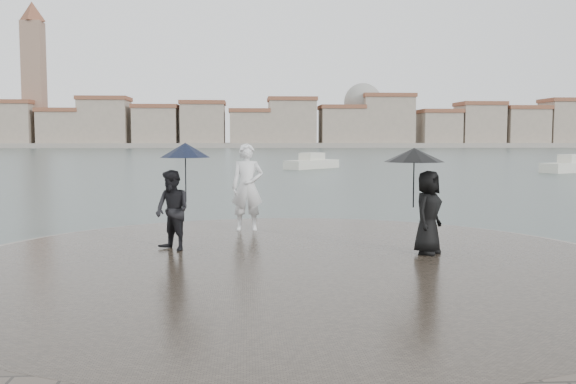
{
  "coord_description": "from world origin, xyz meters",
  "views": [
    {
      "loc": [
        -0.79,
        -7.5,
        2.49
      ],
      "look_at": [
        0.0,
        4.8,
        1.45
      ],
      "focal_mm": 40.0,
      "sensor_mm": 36.0,
      "label": 1
    }
  ],
  "objects": [
    {
      "name": "ground",
      "position": [
        0.0,
        0.0,
        0.0
      ],
      "size": [
        400.0,
        400.0,
        0.0
      ],
      "primitive_type": "plane",
      "color": "#2B3835",
      "rests_on": "ground"
    },
    {
      "name": "boats",
      "position": [
        13.73,
        41.2,
        0.38
      ],
      "size": [
        23.7,
        11.39,
        1.5
      ],
      "color": "beige",
      "rests_on": "ground"
    },
    {
      "name": "quay_tip",
      "position": [
        0.0,
        3.5,
        0.18
      ],
      "size": [
        11.9,
        11.9,
        0.36
      ],
      "primitive_type": "cylinder",
      "color": "#2D261E",
      "rests_on": "ground"
    },
    {
      "name": "visitor_left",
      "position": [
        -2.14,
        4.71,
        1.45
      ],
      "size": [
        1.2,
        1.05,
        2.04
      ],
      "color": "black",
      "rests_on": "quay_tip"
    },
    {
      "name": "kerb_ring",
      "position": [
        0.0,
        3.5,
        0.16
      ],
      "size": [
        12.5,
        12.5,
        0.32
      ],
      "primitive_type": "cylinder",
      "color": "gray",
      "rests_on": "ground"
    },
    {
      "name": "visitor_right",
      "position": [
        2.43,
        4.02,
        1.51
      ],
      "size": [
        1.23,
        1.11,
        1.95
      ],
      "color": "black",
      "rests_on": "quay_tip"
    },
    {
      "name": "far_skyline",
      "position": [
        -6.29,
        160.71,
        5.61
      ],
      "size": [
        260.0,
        20.0,
        37.0
      ],
      "color": "gray",
      "rests_on": "ground"
    },
    {
      "name": "statue",
      "position": [
        -0.78,
        7.25,
        1.36
      ],
      "size": [
        0.75,
        0.52,
        2.0
      ],
      "primitive_type": "imported",
      "rotation": [
        0.0,
        0.0,
        -0.06
      ],
      "color": "white",
      "rests_on": "quay_tip"
    }
  ]
}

